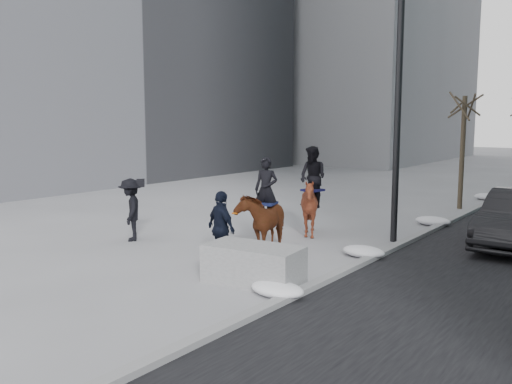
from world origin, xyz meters
The scene contains 11 objects.
ground centered at (0.00, 0.00, 0.00)m, with size 120.00×120.00×0.00m, color gray.
curb centered at (3.00, 10.00, 0.06)m, with size 0.25×90.00×0.12m, color gray.
building_left centered at (-19.00, 10.00, 10.00)m, with size 12.00×26.00×20.00m, color #595960.
planter centered at (1.83, -1.33, 0.40)m, with size 2.01×1.01×0.81m, color gray.
tree_near centered at (2.40, 10.98, 2.36)m, with size 1.20×1.20×4.73m, color #352C1F, non-canonical shape.
mounted_left centered at (0.41, 0.95, 0.91)m, with size 1.33×2.05×2.44m.
mounted_right centered at (0.39, 3.31, 1.05)m, with size 1.66×1.80×2.62m.
feeder centered at (0.39, -0.65, 0.88)m, with size 1.11×1.00×1.75m.
camera_crew centered at (-3.35, -0.18, 0.89)m, with size 1.27×1.25×1.75m.
lamppost centered at (2.60, 4.07, 4.99)m, with size 0.25×1.21×9.09m.
snow_piles centered at (2.70, 5.37, 0.14)m, with size 1.13×16.40×0.29m.
Camera 1 is at (8.42, -10.03, 3.39)m, focal length 38.00 mm.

